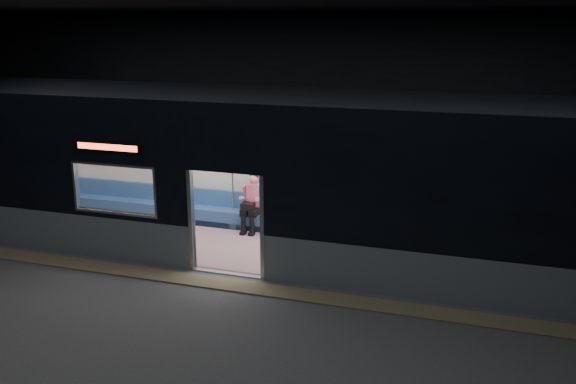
% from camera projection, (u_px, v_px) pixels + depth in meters
% --- Properties ---
extents(station_floor, '(24.00, 14.00, 0.01)m').
position_uv_depth(station_floor, '(205.00, 296.00, 10.94)').
color(station_floor, '#47494C').
rests_on(station_floor, ground).
extents(station_envelope, '(24.00, 14.00, 5.00)m').
position_uv_depth(station_envelope, '(197.00, 91.00, 9.94)').
color(station_envelope, black).
rests_on(station_envelope, station_floor).
extents(tactile_strip, '(22.80, 0.50, 0.03)m').
position_uv_depth(tactile_strip, '(217.00, 283.00, 11.44)').
color(tactile_strip, '#8C7F59').
rests_on(tactile_strip, station_floor).
extents(metro_car, '(18.00, 3.04, 3.35)m').
position_uv_depth(metro_car, '(254.00, 165.00, 12.77)').
color(metro_car, gray).
rests_on(metro_car, station_floor).
extents(passenger, '(0.41, 0.69, 1.37)m').
position_uv_depth(passenger, '(253.00, 198.00, 14.10)').
color(passenger, black).
rests_on(passenger, metro_car).
extents(handbag, '(0.35, 0.33, 0.14)m').
position_uv_depth(handbag, '(248.00, 206.00, 13.94)').
color(handbag, black).
rests_on(handbag, passenger).
extents(transit_map, '(0.93, 0.03, 0.60)m').
position_uv_depth(transit_map, '(484.00, 185.00, 12.72)').
color(transit_map, white).
rests_on(transit_map, metro_car).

